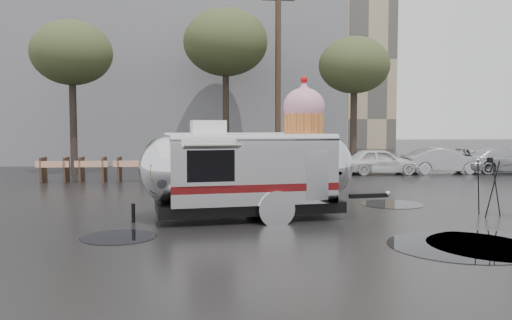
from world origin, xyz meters
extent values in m
plane|color=black|center=(0.00, 0.00, 0.00)|extent=(120.00, 120.00, 0.00)
cylinder|color=black|center=(0.08, 5.37, 0.01)|extent=(3.50, 3.50, 0.01)
cylinder|color=black|center=(3.96, -2.29, 0.01)|extent=(2.85, 2.85, 0.01)
cylinder|color=black|center=(1.04, 3.68, 0.01)|extent=(3.36, 3.36, 0.01)
cylinder|color=black|center=(4.42, 3.05, 0.01)|extent=(1.84, 1.84, 0.01)
cylinder|color=black|center=(-2.83, -0.85, 0.01)|extent=(1.59, 1.59, 0.01)
cylinder|color=black|center=(4.79, -2.31, 0.01)|extent=(2.89, 2.89, 0.01)
cube|color=slate|center=(-4.00, 24.00, 6.50)|extent=(22.00, 12.00, 13.00)
cylinder|color=#473323|center=(2.50, 14.00, 4.50)|extent=(0.28, 0.28, 9.00)
cylinder|color=#382D26|center=(-7.00, 13.00, 2.93)|extent=(0.32, 0.32, 5.85)
ellipsoid|color=#36411F|center=(-7.00, 13.00, 5.52)|extent=(3.64, 3.64, 2.86)
cylinder|color=#382D26|center=(0.00, 15.00, 3.38)|extent=(0.32, 0.32, 6.75)
ellipsoid|color=#36411F|center=(0.00, 15.00, 6.38)|extent=(4.20, 4.20, 3.30)
cylinder|color=#382D26|center=(6.00, 13.00, 2.70)|extent=(0.32, 0.32, 5.40)
ellipsoid|color=#36411F|center=(6.00, 13.00, 5.10)|extent=(3.36, 3.36, 2.64)
cube|color=#473323|center=(-7.50, 10.00, 0.50)|extent=(0.08, 0.80, 1.00)
cube|color=#473323|center=(-6.60, 10.00, 0.50)|extent=(0.08, 0.80, 1.00)
cube|color=#E5590C|center=(-7.05, 9.62, 0.75)|extent=(1.30, 0.04, 0.25)
cube|color=#473323|center=(-6.00, 10.00, 0.50)|extent=(0.08, 0.80, 1.00)
cube|color=#473323|center=(-5.10, 10.00, 0.50)|extent=(0.08, 0.80, 1.00)
cube|color=#E5590C|center=(-5.55, 9.62, 0.75)|extent=(1.30, 0.04, 0.25)
cube|color=#473323|center=(-4.50, 10.00, 0.50)|extent=(0.08, 0.80, 1.00)
cube|color=#473323|center=(-3.60, 10.00, 0.50)|extent=(0.08, 0.80, 1.00)
cube|color=#E5590C|center=(-4.05, 9.62, 0.75)|extent=(1.30, 0.04, 0.25)
imported|color=silver|center=(7.00, 12.00, 0.70)|extent=(4.00, 1.80, 1.40)
imported|color=#B2B2B7|center=(10.00, 12.00, 0.70)|extent=(4.00, 1.80, 1.40)
imported|color=#B2B2B7|center=(13.00, 12.00, 0.72)|extent=(4.20, 1.80, 1.44)
cube|color=silver|center=(0.06, 1.22, 1.28)|extent=(4.27, 2.64, 1.64)
ellipsoid|color=silver|center=(2.04, 1.50, 1.28)|extent=(1.65, 2.27, 1.64)
ellipsoid|color=silver|center=(-1.93, 0.94, 1.28)|extent=(1.65, 2.27, 1.64)
cube|color=black|center=(0.06, 1.22, 0.32)|extent=(4.77, 2.44, 0.27)
cylinder|color=black|center=(0.64, 0.35, 0.32)|extent=(0.66, 0.29, 0.64)
cylinder|color=black|center=(0.38, 2.22, 0.32)|extent=(0.66, 0.29, 0.64)
cylinder|color=silver|center=(0.66, 0.23, 0.37)|extent=(0.88, 0.21, 0.88)
cube|color=black|center=(3.31, 1.68, 0.46)|extent=(1.10, 0.26, 0.11)
sphere|color=silver|center=(3.85, 1.75, 0.50)|extent=(0.16, 0.16, 0.15)
cylinder|color=black|center=(-2.75, 0.83, 0.23)|extent=(0.10, 0.10, 0.46)
cube|color=#510B0C|center=(0.20, 0.19, 0.87)|extent=(3.98, 0.59, 0.18)
cube|color=#510B0C|center=(-0.09, 2.26, 0.87)|extent=(3.98, 0.59, 0.18)
cube|color=black|center=(-0.88, 0.02, 1.42)|extent=(1.09, 0.18, 0.73)
cube|color=#A5A298|center=(-0.85, -0.19, 1.87)|extent=(1.33, 0.63, 0.13)
cube|color=silver|center=(1.65, 0.38, 1.14)|extent=(0.55, 0.11, 1.19)
cube|color=white|center=(-0.94, 1.08, 2.28)|extent=(0.90, 0.70, 0.35)
cylinder|color=#E88A43|center=(1.50, 1.43, 2.37)|extent=(1.07, 1.07, 0.55)
ellipsoid|color=#E79EB8|center=(1.50, 1.43, 2.81)|extent=(1.20, 1.20, 0.95)
cone|color=#E79EB8|center=(1.50, 1.43, 3.29)|extent=(0.52, 0.52, 0.37)
sphere|color=red|center=(1.50, 1.43, 3.49)|extent=(0.21, 0.21, 0.18)
cylinder|color=black|center=(6.48, 1.02, 0.72)|extent=(0.13, 0.32, 1.45)
cylinder|color=black|center=(6.05, 1.10, 0.72)|extent=(0.23, 0.27, 1.45)
cylinder|color=black|center=(6.20, 0.68, 0.72)|extent=(0.33, 0.08, 1.45)
cube|color=black|center=(6.24, 0.93, 1.46)|extent=(0.15, 0.14, 0.10)
camera|label=1|loc=(-0.98, -12.27, 2.42)|focal=38.00mm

